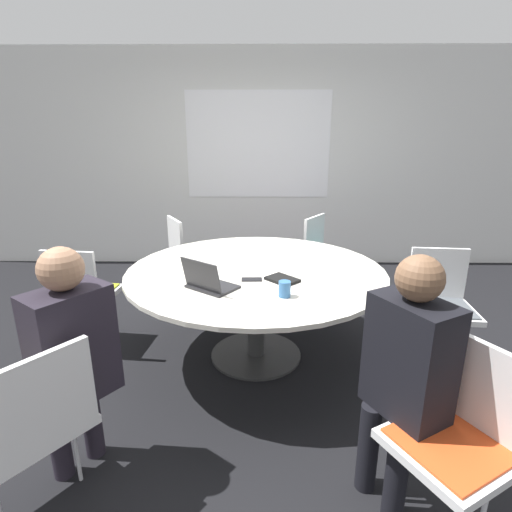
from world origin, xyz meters
TOP-DOWN VIEW (x-y plane):
  - ground_plane at (0.00, 0.00)m, footprint 16.00×16.00m
  - wall_back at (0.00, 2.44)m, footprint 8.00×0.07m
  - conference_table at (0.00, 0.00)m, footprint 1.91×1.91m
  - chair_0 at (-0.93, -1.39)m, footprint 0.60×0.60m
  - chair_1 at (0.86, -1.43)m, footprint 0.58×0.59m
  - chair_2 at (1.37, -0.05)m, footprint 0.48×0.46m
  - chair_3 at (0.70, 1.18)m, footprint 0.59×0.60m
  - chair_4 at (-0.72, 1.17)m, footprint 0.58×0.59m
  - chair_5 at (-1.37, 0.09)m, footprint 0.49×0.47m
  - person_0 at (-0.86, -1.15)m, footprint 0.39×0.42m
  - person_1 at (0.68, -1.26)m, footprint 0.37×0.42m
  - laptop at (-0.30, -0.42)m, footprint 0.39×0.37m
  - spiral_notebook at (0.18, -0.25)m, footprint 0.25×0.26m
  - coffee_cup at (0.18, -0.52)m, footprint 0.08×0.08m
  - cell_phone at (-0.03, -0.24)m, footprint 0.14×0.07m
  - handbag at (0.37, 1.51)m, footprint 0.36×0.16m

SIDE VIEW (x-z plane):
  - ground_plane at x=0.00m, z-range 0.00..0.00m
  - handbag at x=0.37m, z-range 0.00..0.28m
  - chair_0 at x=-0.93m, z-range 0.09..0.96m
  - chair_1 at x=0.86m, z-range 0.09..0.96m
  - chair_2 at x=1.37m, z-range 0.09..0.96m
  - chair_3 at x=0.70m, z-range 0.09..0.96m
  - chair_4 at x=-0.72m, z-range 0.09..0.96m
  - chair_5 at x=-1.37m, z-range 0.09..0.96m
  - conference_table at x=0.00m, z-range 0.26..0.99m
  - person_0 at x=-0.86m, z-range 0.11..1.33m
  - person_1 at x=0.68m, z-range 0.11..1.33m
  - cell_phone at x=-0.03m, z-range 0.73..0.74m
  - spiral_notebook at x=0.18m, z-range 0.73..0.75m
  - coffee_cup at x=0.18m, z-range 0.73..0.83m
  - laptop at x=-0.30m, z-range 0.68..0.89m
  - wall_back at x=0.00m, z-range 0.00..2.70m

